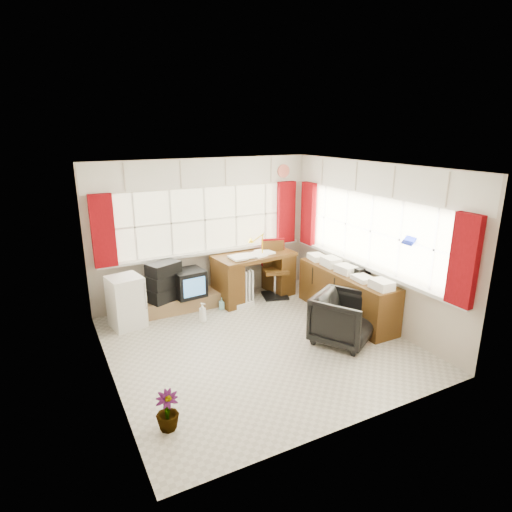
{
  "coord_description": "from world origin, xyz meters",
  "views": [
    {
      "loc": [
        -2.57,
        -4.88,
        2.98
      ],
      "look_at": [
        0.26,
        0.55,
        1.14
      ],
      "focal_mm": 30.0,
      "sensor_mm": 36.0,
      "label": 1
    }
  ],
  "objects_px": {
    "task_chair": "(274,266)",
    "office_chair": "(343,319)",
    "credenza": "(346,293)",
    "tv_bench": "(183,302)",
    "radiator": "(241,293)",
    "crt_tv": "(189,283)",
    "desk": "(254,274)",
    "desk_lamp": "(262,240)",
    "mini_fridge": "(126,302)"
  },
  "relations": [
    {
      "from": "desk",
      "to": "mini_fridge",
      "type": "height_order",
      "value": "desk"
    },
    {
      "from": "radiator",
      "to": "mini_fridge",
      "type": "height_order",
      "value": "mini_fridge"
    },
    {
      "from": "tv_bench",
      "to": "desk_lamp",
      "type": "bearing_deg",
      "value": -9.16
    },
    {
      "from": "radiator",
      "to": "mini_fridge",
      "type": "bearing_deg",
      "value": 175.35
    },
    {
      "from": "task_chair",
      "to": "crt_tv",
      "type": "relative_size",
      "value": 1.94
    },
    {
      "from": "task_chair",
      "to": "office_chair",
      "type": "relative_size",
      "value": 1.32
    },
    {
      "from": "desk_lamp",
      "to": "office_chair",
      "type": "xyz_separation_m",
      "value": [
        0.25,
        -1.98,
        -0.74
      ]
    },
    {
      "from": "mini_fridge",
      "to": "credenza",
      "type": "bearing_deg",
      "value": -21.27
    },
    {
      "from": "office_chair",
      "to": "credenza",
      "type": "relative_size",
      "value": 0.4
    },
    {
      "from": "desk_lamp",
      "to": "credenza",
      "type": "bearing_deg",
      "value": -56.48
    },
    {
      "from": "credenza",
      "to": "task_chair",
      "type": "bearing_deg",
      "value": 112.87
    },
    {
      "from": "crt_tv",
      "to": "mini_fridge",
      "type": "distance_m",
      "value": 1.08
    },
    {
      "from": "task_chair",
      "to": "mini_fridge",
      "type": "height_order",
      "value": "task_chair"
    },
    {
      "from": "office_chair",
      "to": "task_chair",
      "type": "bearing_deg",
      "value": 58.76
    },
    {
      "from": "radiator",
      "to": "desk_lamp",
      "type": "bearing_deg",
      "value": 19.53
    },
    {
      "from": "credenza",
      "to": "crt_tv",
      "type": "bearing_deg",
      "value": 146.79
    },
    {
      "from": "desk",
      "to": "radiator",
      "type": "bearing_deg",
      "value": -143.54
    },
    {
      "from": "credenza",
      "to": "tv_bench",
      "type": "height_order",
      "value": "credenza"
    },
    {
      "from": "desk_lamp",
      "to": "crt_tv",
      "type": "xyz_separation_m",
      "value": [
        -1.33,
        0.14,
        -0.62
      ]
    },
    {
      "from": "desk",
      "to": "credenza",
      "type": "height_order",
      "value": "desk"
    },
    {
      "from": "desk_lamp",
      "to": "crt_tv",
      "type": "distance_m",
      "value": 1.48
    },
    {
      "from": "desk",
      "to": "task_chair",
      "type": "height_order",
      "value": "task_chair"
    },
    {
      "from": "desk_lamp",
      "to": "radiator",
      "type": "relative_size",
      "value": 0.61
    },
    {
      "from": "task_chair",
      "to": "credenza",
      "type": "relative_size",
      "value": 0.52
    },
    {
      "from": "desk_lamp",
      "to": "radiator",
      "type": "xyz_separation_m",
      "value": [
        -0.5,
        -0.18,
        -0.84
      ]
    },
    {
      "from": "desk",
      "to": "credenza",
      "type": "bearing_deg",
      "value": -55.38
    },
    {
      "from": "task_chair",
      "to": "office_chair",
      "type": "height_order",
      "value": "task_chair"
    },
    {
      "from": "desk_lamp",
      "to": "mini_fridge",
      "type": "distance_m",
      "value": 2.5
    },
    {
      "from": "radiator",
      "to": "credenza",
      "type": "bearing_deg",
      "value": -39.38
    },
    {
      "from": "desk_lamp",
      "to": "mini_fridge",
      "type": "bearing_deg",
      "value": -179.45
    },
    {
      "from": "radiator",
      "to": "tv_bench",
      "type": "distance_m",
      "value": 1.02
    },
    {
      "from": "task_chair",
      "to": "desk_lamp",
      "type": "bearing_deg",
      "value": -165.9
    },
    {
      "from": "radiator",
      "to": "credenza",
      "type": "distance_m",
      "value": 1.76
    },
    {
      "from": "desk",
      "to": "task_chair",
      "type": "relative_size",
      "value": 1.44
    },
    {
      "from": "desk_lamp",
      "to": "tv_bench",
      "type": "bearing_deg",
      "value": 170.84
    },
    {
      "from": "tv_bench",
      "to": "crt_tv",
      "type": "distance_m",
      "value": 0.37
    },
    {
      "from": "desk",
      "to": "desk_lamp",
      "type": "height_order",
      "value": "desk_lamp"
    },
    {
      "from": "radiator",
      "to": "desk",
      "type": "bearing_deg",
      "value": 36.46
    },
    {
      "from": "task_chair",
      "to": "radiator",
      "type": "height_order",
      "value": "task_chair"
    },
    {
      "from": "tv_bench",
      "to": "crt_tv",
      "type": "relative_size",
      "value": 2.59
    },
    {
      "from": "office_chair",
      "to": "desk_lamp",
      "type": "bearing_deg",
      "value": 66.81
    },
    {
      "from": "office_chair",
      "to": "crt_tv",
      "type": "xyz_separation_m",
      "value": [
        -1.58,
        2.12,
        0.12
      ]
    },
    {
      "from": "office_chair",
      "to": "radiator",
      "type": "relative_size",
      "value": 1.23
    },
    {
      "from": "credenza",
      "to": "tv_bench",
      "type": "bearing_deg",
      "value": 146.29
    },
    {
      "from": "task_chair",
      "to": "radiator",
      "type": "xyz_separation_m",
      "value": [
        -0.78,
        -0.25,
        -0.29
      ]
    },
    {
      "from": "credenza",
      "to": "tv_bench",
      "type": "relative_size",
      "value": 1.43
    },
    {
      "from": "desk_lamp",
      "to": "office_chair",
      "type": "relative_size",
      "value": 0.49
    },
    {
      "from": "office_chair",
      "to": "mini_fridge",
      "type": "xyz_separation_m",
      "value": [
        -2.65,
        1.96,
        0.04
      ]
    },
    {
      "from": "crt_tv",
      "to": "mini_fridge",
      "type": "xyz_separation_m",
      "value": [
        -1.07,
        -0.16,
        -0.07
      ]
    },
    {
      "from": "desk",
      "to": "desk_lamp",
      "type": "distance_m",
      "value": 0.66
    }
  ]
}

